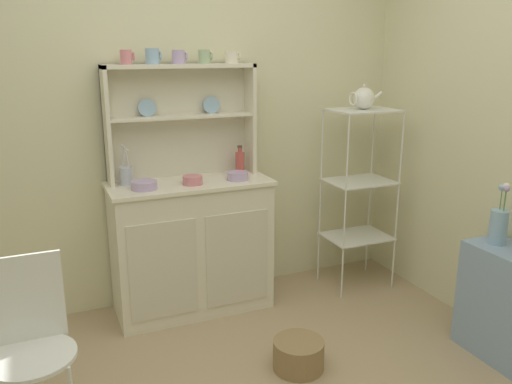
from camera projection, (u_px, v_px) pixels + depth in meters
wall_back at (175, 117)px, 3.41m from camera, size 3.84×0.05×2.50m
hutch_cabinet at (192, 245)px, 3.40m from camera, size 1.02×0.45×0.87m
hutch_shelf_unit at (180, 112)px, 3.32m from camera, size 0.95×0.18×0.72m
bakers_rack at (360, 177)px, 3.66m from camera, size 0.45×0.35×1.28m
side_shelf_blue at (507, 304)px, 2.88m from camera, size 0.28×0.48×0.63m
wire_chair at (30, 336)px, 2.19m from camera, size 0.36×0.36×0.85m
floor_basket at (298, 355)px, 2.82m from camera, size 0.28×0.28×0.16m
cup_rose_0 at (126, 57)px, 3.07m from camera, size 0.08×0.07×0.08m
cup_sky_1 at (152, 56)px, 3.13m from camera, size 0.10×0.08×0.09m
cup_lilac_2 at (179, 57)px, 3.19m from camera, size 0.09×0.08×0.08m
cup_sage_3 at (204, 57)px, 3.26m from camera, size 0.09×0.07×0.09m
cup_cream_4 at (232, 57)px, 3.33m from camera, size 0.10×0.08×0.08m
bowl_mixing_large at (144, 185)px, 3.10m from camera, size 0.15×0.15×0.05m
bowl_floral_medium at (193, 180)px, 3.22m from camera, size 0.12×0.12×0.05m
bowl_cream_small at (238, 176)px, 3.33m from camera, size 0.13×0.13×0.05m
jam_bottle at (240, 162)px, 3.49m from camera, size 0.06×0.06×0.19m
utensil_jar at (126, 175)px, 3.20m from camera, size 0.08×0.08×0.25m
porcelain_teapot at (364, 98)px, 3.52m from camera, size 0.24×0.15×0.17m
flower_vase at (499, 224)px, 2.88m from camera, size 0.10×0.10×0.35m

